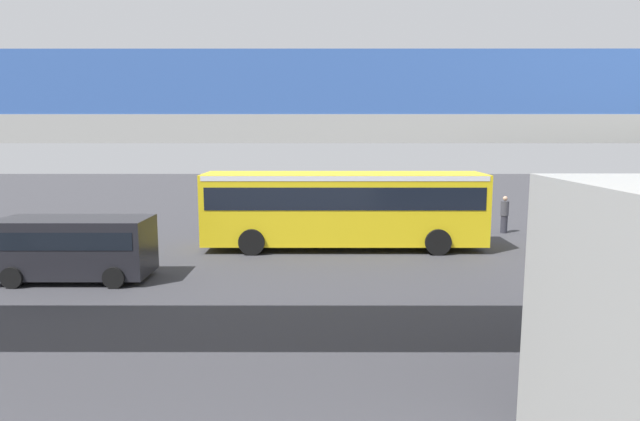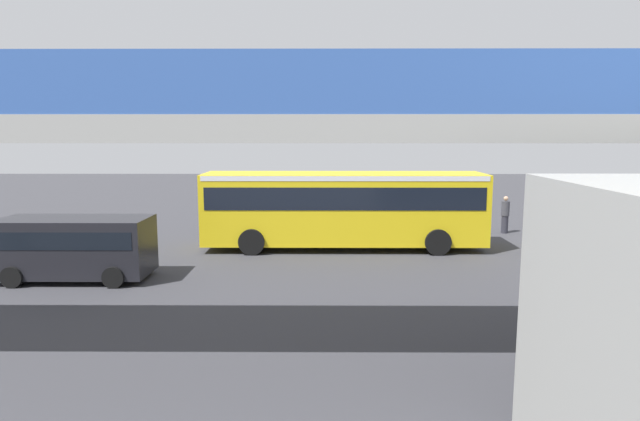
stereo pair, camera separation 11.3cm
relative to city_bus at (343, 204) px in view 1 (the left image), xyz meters
name	(u,v)px [view 1 (the left image)]	position (x,y,z in m)	size (l,w,h in m)	color
ground	(361,243)	(-0.85, -1.04, -1.88)	(80.00, 80.00, 0.00)	#38383D
city_bus	(343,204)	(0.00, 0.00, 0.00)	(11.54, 2.85, 3.15)	yellow
parked_van	(76,245)	(8.95, 4.90, -0.70)	(4.80, 2.17, 2.05)	black
bicycle_black	(68,250)	(10.59, 2.01, -1.51)	(1.77, 0.44, 0.96)	black
bicycle_red	(70,245)	(10.95, 1.10, -1.51)	(1.77, 0.44, 0.96)	black
bicycle_orange	(125,251)	(8.32, 2.25, -1.51)	(1.77, 0.44, 0.96)	black
pedestrian	(504,215)	(-7.91, -3.46, -1.00)	(0.38, 0.38, 1.79)	#2D2D38
traffic_sign	(371,193)	(-1.49, -3.96, 0.01)	(0.08, 0.60, 2.80)	slate
lane_dash_leftmost	(439,232)	(-4.85, -3.69, -1.88)	(2.00, 0.20, 0.01)	silver
lane_dash_left	(357,232)	(-0.85, -3.69, -1.88)	(2.00, 0.20, 0.01)	silver
lane_dash_centre	(276,232)	(3.15, -3.69, -1.88)	(2.00, 0.20, 0.01)	silver
pedestrian_overpass	(411,143)	(-0.85, 11.34, 2.70)	(30.81, 2.60, 6.21)	#9E9E99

